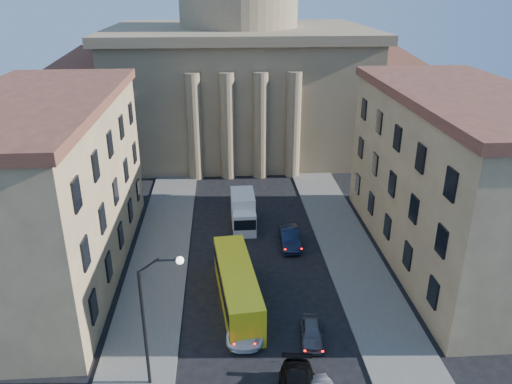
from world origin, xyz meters
TOP-DOWN VIEW (x-y plane):
  - sidewalk_left at (-8.50, 18.00)m, footprint 5.00×60.00m
  - sidewalk_right at (8.50, 18.00)m, footprint 5.00×60.00m
  - church at (0.00, 55.47)m, footprint 68.02×28.76m
  - building_left at (-17.00, 22.00)m, footprint 11.60×26.60m
  - building_right at (17.00, 22.00)m, footprint 11.60×26.60m
  - street_lamp at (-6.97, 8.00)m, footprint 2.62×0.44m
  - car_left_mid at (-1.48, 12.58)m, footprint 2.78×5.48m
  - car_right_far at (3.00, 11.35)m, footprint 1.85×3.77m
  - car_right_distant at (3.28, 24.73)m, footprint 1.71×4.77m
  - city_bus at (-1.89, 15.93)m, footprint 3.52×10.90m
  - box_truck at (-0.80, 29.19)m, footprint 2.33×5.77m

SIDE VIEW (x-z plane):
  - sidewalk_left at x=-8.50m, z-range 0.00..0.15m
  - sidewalk_right at x=8.50m, z-range 0.00..0.15m
  - car_right_far at x=3.00m, z-range 0.00..1.24m
  - car_left_mid at x=-1.48m, z-range 0.00..1.49m
  - car_right_distant at x=3.28m, z-range 0.00..1.56m
  - box_truck at x=-0.80m, z-range -0.08..3.07m
  - city_bus at x=-1.89m, z-range 0.11..3.13m
  - street_lamp at x=-6.97m, z-range 0.87..9.70m
  - building_left at x=-17.00m, z-range 0.07..14.77m
  - building_right at x=17.00m, z-range 0.07..14.77m
  - church at x=0.00m, z-range -6.42..30.18m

